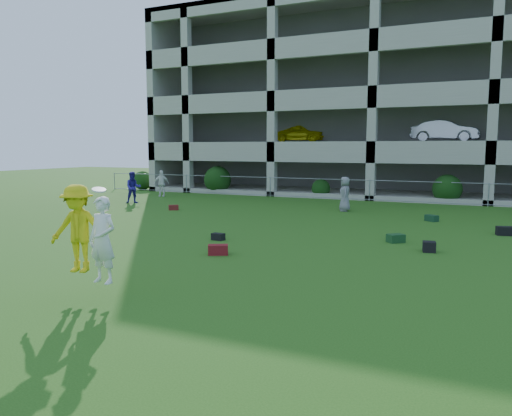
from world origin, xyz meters
The scene contains 15 objects.
ground centered at (0.00, 0.00, 0.00)m, with size 100.00×100.00×0.00m, color #235114.
bystander_a centered at (-11.19, 12.58, 0.84)m, with size 0.82×0.64×1.68m, color #2C1F91.
bystander_b centered at (-12.01, 16.25, 0.79)m, with size 0.93×0.39×1.59m, color white.
bystander_c centered at (-0.08, 14.06, 0.80)m, with size 0.79×0.51×1.61m, color gray.
bag_red_a centered at (-0.78, 3.22, 0.14)m, with size 0.55×0.30×0.28m, color #5F1016.
bag_black_b centered at (-1.86, 5.15, 0.11)m, with size 0.40×0.25×0.22m, color black.
bag_green_c centered at (3.40, 7.17, 0.13)m, with size 0.50×0.35×0.26m, color #13351B.
crate_d centered at (4.51, 6.09, 0.15)m, with size 0.35×0.35×0.30m, color black.
bag_black_e centered at (6.57, 10.03, 0.15)m, with size 0.60×0.30×0.30m, color black.
bag_red_f centered at (-7.57, 11.02, 0.12)m, with size 0.45×0.28×0.24m, color #5B0F1E.
bag_green_g centered at (3.95, 12.40, 0.12)m, with size 0.50×0.30×0.25m, color #12321C.
frisbee_contest centered at (-1.29, -1.27, 1.32)m, with size 1.62×0.91×1.90m.
parking_garage centered at (-0.01, 27.70, 6.01)m, with size 30.00×14.00×12.00m.
fence centered at (0.00, 19.00, 0.61)m, with size 36.06×0.06×1.20m.
shrub_row centered at (4.59, 19.70, 1.51)m, with size 34.38×2.52×3.50m.
Camera 1 is at (5.92, -8.67, 2.97)m, focal length 35.00 mm.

